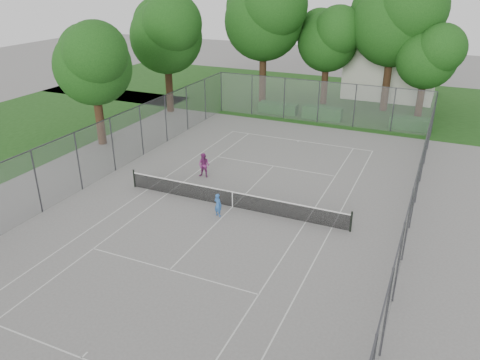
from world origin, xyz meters
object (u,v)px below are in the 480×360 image
at_px(house, 394,53).
at_px(girl_player, 218,205).
at_px(woman_player, 204,165).
at_px(tennis_net, 232,199).

height_order(house, girl_player, house).
distance_m(girl_player, woman_player, 5.17).
relative_size(tennis_net, girl_player, 10.10).
distance_m(house, girl_player, 30.78).
xyz_separation_m(house, girl_player, (-4.44, -30.24, -3.64)).
height_order(tennis_net, house, house).
distance_m(tennis_net, woman_player, 4.46).
distance_m(tennis_net, girl_player, 1.24).
relative_size(tennis_net, woman_player, 8.32).
distance_m(tennis_net, house, 29.58).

